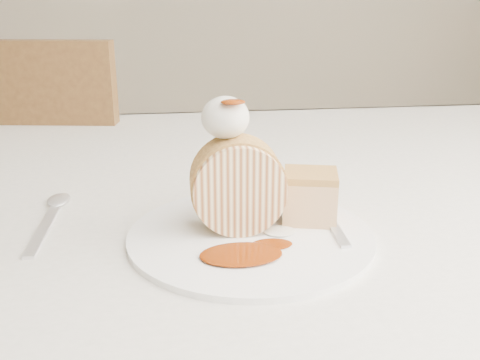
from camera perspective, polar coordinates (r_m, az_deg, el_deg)
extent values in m
cube|color=silver|center=(0.75, 1.78, -1.20)|extent=(1.40, 0.90, 0.04)
cube|color=silver|center=(1.21, -1.65, 0.80)|extent=(1.40, 0.01, 0.28)
cube|color=brown|center=(1.42, -18.54, -4.67)|extent=(0.49, 0.49, 0.04)
cube|color=brown|center=(1.17, -22.92, 2.52)|extent=(0.43, 0.11, 0.45)
cylinder|color=brown|center=(1.63, -9.35, -9.66)|extent=(0.04, 0.04, 0.42)
cylinder|color=brown|center=(1.74, -21.49, -8.94)|extent=(0.04, 0.04, 0.42)
cylinder|color=brown|center=(1.33, -12.38, -17.29)|extent=(0.04, 0.04, 0.42)
cylinder|color=white|center=(0.56, 1.15, -5.92)|extent=(0.31, 0.31, 0.01)
cylinder|color=#FFE9B1|center=(0.55, -0.21, -0.61)|extent=(0.10, 0.05, 0.09)
cube|color=tan|center=(0.59, 7.45, -2.04)|extent=(0.07, 0.06, 0.05)
ellipsoid|color=silver|center=(0.55, -1.57, 6.69)|extent=(0.05, 0.05, 0.04)
ellipsoid|color=#702504|center=(0.53, -0.75, 8.90)|extent=(0.02, 0.02, 0.01)
cube|color=silver|center=(0.58, 9.84, -4.68)|extent=(0.03, 0.15, 0.00)
cube|color=silver|center=(0.61, -20.24, -5.04)|extent=(0.03, 0.16, 0.00)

